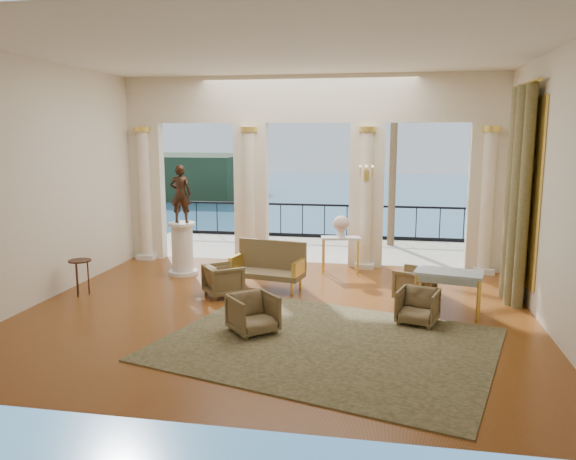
% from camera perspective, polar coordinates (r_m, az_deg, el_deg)
% --- Properties ---
extents(floor, '(9.00, 9.00, 0.00)m').
position_cam_1_polar(floor, '(10.15, -1.21, -8.33)').
color(floor, '#442209').
rests_on(floor, ground).
extents(room_walls, '(9.00, 9.00, 9.00)m').
position_cam_1_polar(room_walls, '(8.56, -2.80, 7.90)').
color(room_walls, '#F5E9CD').
rests_on(room_walls, ground).
extents(arcade, '(9.00, 0.56, 4.50)m').
position_cam_1_polar(arcade, '(13.42, 2.04, 7.34)').
color(arcade, '#FFECCB').
rests_on(arcade, ground).
extents(terrace, '(10.00, 3.60, 0.10)m').
position_cam_1_polar(terrace, '(15.70, 3.03, -2.00)').
color(terrace, '#BAB29E').
rests_on(terrace, ground).
extents(balustrade, '(9.00, 0.06, 1.03)m').
position_cam_1_polar(balustrade, '(17.18, 3.73, 0.58)').
color(balustrade, black).
rests_on(balustrade, terrace).
extents(palm_tree, '(2.00, 2.00, 4.50)m').
position_cam_1_polar(palm_tree, '(16.08, 10.82, 12.96)').
color(palm_tree, '#4C3823').
rests_on(palm_tree, terrace).
extents(headland, '(22.00, 18.00, 6.00)m').
position_cam_1_polar(headland, '(85.85, -11.57, 5.51)').
color(headland, black).
rests_on(headland, sea).
extents(sea, '(160.00, 160.00, 0.00)m').
position_cam_1_polar(sea, '(70.08, 8.68, 2.20)').
color(sea, '#2F6595').
rests_on(sea, ground).
extents(curtain, '(0.33, 1.40, 4.09)m').
position_cam_1_polar(curtain, '(11.25, 22.34, 3.25)').
color(curtain, brown).
rests_on(curtain, ground).
extents(window_frame, '(0.04, 1.60, 3.40)m').
position_cam_1_polar(window_frame, '(11.29, 23.29, 3.62)').
color(window_frame, '#EBC34D').
rests_on(window_frame, room_walls).
extents(wall_sconce, '(0.30, 0.11, 0.33)m').
position_cam_1_polar(wall_sconce, '(13.00, 7.97, 5.60)').
color(wall_sconce, '#EBC34D').
rests_on(wall_sconce, arcade).
extents(rug, '(5.62, 4.87, 0.02)m').
position_cam_1_polar(rug, '(8.69, 4.01, -11.47)').
color(rug, '#32361C').
rests_on(rug, ground).
extents(armchair_a, '(0.92, 0.92, 0.69)m').
position_cam_1_polar(armchair_a, '(9.06, -3.57, -8.30)').
color(armchair_a, '#44381E').
rests_on(armchair_a, ground).
extents(armchair_b, '(0.77, 0.75, 0.65)m').
position_cam_1_polar(armchair_b, '(9.72, 13.05, -7.40)').
color(armchair_b, '#44381E').
rests_on(armchair_b, ground).
extents(armchair_c, '(0.84, 0.86, 0.69)m').
position_cam_1_polar(armchair_c, '(11.02, 12.75, -5.23)').
color(armchair_c, '#44381E').
rests_on(armchair_c, ground).
extents(armchair_d, '(0.90, 0.91, 0.69)m').
position_cam_1_polar(armchair_d, '(11.13, -6.58, -4.91)').
color(armchair_d, '#44381E').
rests_on(armchair_d, ground).
extents(settee, '(1.58, 0.90, 0.98)m').
position_cam_1_polar(settee, '(11.52, -1.94, -3.62)').
color(settee, '#44381E').
rests_on(settee, ground).
extents(game_table, '(1.25, 0.85, 0.78)m').
position_cam_1_polar(game_table, '(10.23, 16.02, -4.49)').
color(game_table, '#A3BDCD').
rests_on(game_table, ground).
extents(pedestal, '(0.65, 0.65, 1.19)m').
position_cam_1_polar(pedestal, '(12.87, -10.67, -1.96)').
color(pedestal, silver).
rests_on(pedestal, ground).
extents(statue, '(0.49, 0.34, 1.29)m').
position_cam_1_polar(statue, '(12.68, -10.86, 3.64)').
color(statue, '#301E15').
rests_on(statue, pedestal).
extents(console_table, '(0.93, 0.49, 0.84)m').
position_cam_1_polar(console_table, '(12.78, 5.39, -1.34)').
color(console_table, silver).
rests_on(console_table, ground).
extents(urn, '(0.37, 0.37, 0.49)m').
position_cam_1_polar(urn, '(12.71, 5.42, 0.52)').
color(urn, white).
rests_on(urn, console_table).
extents(side_table, '(0.44, 0.44, 0.71)m').
position_cam_1_polar(side_table, '(11.75, -20.38, -3.35)').
color(side_table, black).
rests_on(side_table, ground).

